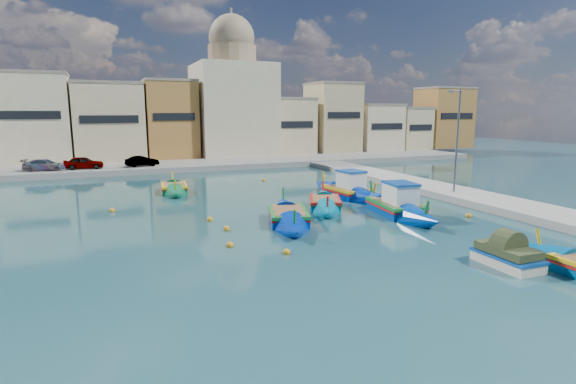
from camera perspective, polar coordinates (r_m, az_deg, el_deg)
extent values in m
plane|color=#153C40|center=(21.99, -3.69, -6.88)|extent=(160.00, 160.00, 0.00)
cube|color=gray|center=(32.34, 28.12, -2.07)|extent=(4.00, 70.00, 0.50)
cube|color=gray|center=(52.71, -15.00, 3.17)|extent=(80.00, 8.00, 0.60)
cube|color=beige|center=(59.48, -29.67, 8.03)|extent=(7.88, 6.24, 9.89)
cube|color=gray|center=(59.62, -30.11, 12.92)|extent=(8.04, 6.37, 0.30)
cube|color=black|center=(56.33, -30.10, 8.45)|extent=(6.30, 0.10, 0.90)
cube|color=#CBB98C|center=(59.66, -21.74, 8.21)|extent=(7.88, 7.44, 8.99)
cube|color=gray|center=(59.74, -22.04, 12.65)|extent=(8.04, 7.59, 0.30)
cube|color=black|center=(55.89, -21.70, 8.58)|extent=(6.30, 0.10, 0.90)
cube|color=#B37938|center=(59.57, -14.66, 8.80)|extent=(6.17, 6.13, 9.43)
cube|color=gray|center=(59.68, -14.88, 13.47)|extent=(6.29, 6.26, 0.30)
cube|color=black|center=(56.48, -14.24, 9.24)|extent=(4.93, 0.10, 0.90)
cube|color=tan|center=(61.88, -7.73, 7.52)|extent=(7.31, 7.69, 6.05)
cube|color=gray|center=(61.81, -7.80, 10.46)|extent=(7.46, 7.85, 0.30)
cube|color=black|center=(58.11, -6.74, 7.67)|extent=(5.85, 0.10, 0.90)
cube|color=#CBB98C|center=(64.16, -0.73, 8.31)|extent=(7.54, 7.30, 7.41)
cube|color=gray|center=(64.15, -0.74, 11.75)|extent=(7.69, 7.45, 0.30)
cube|color=black|center=(60.73, 0.58, 8.55)|extent=(6.03, 0.10, 0.90)
cube|color=tan|center=(67.31, 5.67, 9.30)|extent=(6.36, 6.97, 9.63)
cube|color=gray|center=(67.42, 5.74, 13.52)|extent=(6.48, 7.11, 0.30)
cube|color=black|center=(64.21, 7.18, 9.65)|extent=(5.09, 0.10, 0.90)
cube|color=beige|center=(70.92, 10.91, 8.00)|extent=(6.63, 6.70, 6.65)
cube|color=gray|center=(70.88, 11.00, 10.81)|extent=(6.76, 6.83, 0.30)
cube|color=black|center=(68.09, 12.50, 8.14)|extent=(5.30, 0.10, 0.90)
cube|color=#CBB98C|center=(74.77, 14.69, 7.79)|extent=(5.08, 7.51, 6.20)
cube|color=gray|center=(74.72, 14.80, 10.28)|extent=(5.18, 7.66, 0.30)
cube|color=black|center=(71.76, 16.54, 7.86)|extent=(4.06, 0.10, 0.90)
cube|color=#B37938|center=(78.50, 19.14, 8.81)|extent=(7.79, 6.00, 9.33)
cube|color=gray|center=(78.58, 19.35, 12.31)|extent=(7.95, 6.12, 0.30)
cube|color=black|center=(76.23, 20.69, 9.04)|extent=(6.23, 0.10, 0.90)
cube|color=beige|center=(62.21, -6.98, 10.29)|extent=(10.00, 10.00, 12.00)
cylinder|color=#9E8466|center=(62.64, -7.12, 16.89)|extent=(6.40, 6.40, 2.40)
sphere|color=#9E8466|center=(62.93, -7.17, 18.87)|extent=(6.00, 6.00, 6.00)
cylinder|color=#9E8466|center=(63.44, -7.23, 21.47)|extent=(0.30, 0.30, 1.60)
cylinder|color=#595B60|center=(35.55, 20.65, 5.61)|extent=(0.16, 0.16, 8.00)
cylinder|color=#595B60|center=(35.22, 20.57, 11.94)|extent=(1.00, 0.10, 0.10)
cube|color=#595B60|center=(34.89, 19.95, 11.91)|extent=(0.35, 0.15, 0.18)
imported|color=#4C1919|center=(50.73, -24.52, 3.41)|extent=(3.88, 1.75, 1.29)
imported|color=#4C1919|center=(50.84, -18.03, 3.75)|extent=(3.60, 1.89, 1.13)
imported|color=#4C1919|center=(50.99, -28.49, 3.05)|extent=(4.25, 2.39, 1.16)
cube|color=#00399D|center=(29.49, 13.44, -2.27)|extent=(2.74, 4.22, 1.10)
cone|color=#00399D|center=(32.33, 10.76, -0.98)|extent=(2.69, 3.89, 2.83)
cone|color=#00399D|center=(26.71, 16.71, -3.60)|extent=(2.69, 3.89, 2.83)
cube|color=#197F2B|center=(29.39, 13.48, -1.39)|extent=(2.85, 4.44, 0.20)
cube|color=red|center=(29.43, 13.47, -1.77)|extent=(2.86, 4.30, 0.11)
cube|color=olive|center=(29.37, 13.49, -1.22)|extent=(2.36, 3.81, 0.07)
cylinder|color=#197F2B|center=(32.49, 10.56, 0.37)|extent=(0.23, 0.54, 1.20)
cylinder|color=#197F2B|center=(26.29, 17.15, -2.24)|extent=(0.23, 0.54, 1.20)
cube|color=white|center=(28.77, 14.07, -0.26)|extent=(1.81, 2.20, 1.21)
cube|color=#0F47A5|center=(28.65, 14.13, 1.07)|extent=(1.92, 2.36, 0.13)
cube|color=#002C9F|center=(34.53, 7.47, -0.27)|extent=(2.55, 3.72, 1.10)
cone|color=#002C9F|center=(36.87, 4.84, 0.54)|extent=(2.53, 3.48, 2.75)
cone|color=#002C9F|center=(32.25, 10.48, -1.00)|extent=(2.53, 3.48, 2.75)
cube|color=yellow|center=(34.44, 7.49, 0.49)|extent=(2.66, 3.92, 0.20)
cube|color=red|center=(34.48, 7.48, 0.16)|extent=(2.67, 3.79, 0.11)
cube|color=olive|center=(34.43, 7.49, 0.63)|extent=(2.19, 3.37, 0.07)
cylinder|color=yellow|center=(37.00, 4.61, 1.70)|extent=(0.21, 0.53, 1.20)
cylinder|color=yellow|center=(31.90, 10.85, 0.17)|extent=(0.21, 0.53, 1.20)
cube|color=white|center=(33.93, 8.02, 1.51)|extent=(1.72, 1.94, 1.21)
cube|color=#0F47A5|center=(33.83, 8.05, 2.63)|extent=(1.82, 2.07, 0.13)
cube|color=#007DA0|center=(30.46, 4.70, -1.68)|extent=(3.06, 3.70, 0.97)
cone|color=#007DA0|center=(33.04, 4.46, -0.65)|extent=(2.97, 3.48, 2.43)
cone|color=#007DA0|center=(27.88, 4.98, -2.70)|extent=(2.97, 3.48, 2.43)
cube|color=red|center=(30.38, 4.71, -0.93)|extent=(3.20, 3.89, 0.17)
cube|color=#197F33|center=(30.42, 4.70, -1.25)|extent=(3.17, 3.79, 0.10)
cube|color=olive|center=(30.37, 4.71, -0.79)|extent=(2.68, 3.31, 0.06)
cylinder|color=red|center=(33.18, 4.45, 0.50)|extent=(0.31, 0.47, 1.05)
cylinder|color=red|center=(27.50, 5.03, -1.55)|extent=(0.31, 0.47, 1.05)
cube|color=#0A6D42|center=(37.40, -14.25, 0.26)|extent=(2.17, 3.03, 0.94)
cone|color=#0A6D42|center=(39.72, -14.41, 0.89)|extent=(2.15, 2.85, 2.33)
cone|color=#0A6D42|center=(35.07, -14.09, -0.30)|extent=(2.15, 2.85, 2.33)
cube|color=yellow|center=(37.34, -14.28, 0.86)|extent=(2.26, 3.19, 0.17)
cube|color=red|center=(37.36, -14.27, 0.60)|extent=(2.26, 3.09, 0.09)
cube|color=olive|center=(37.32, -14.28, 0.97)|extent=(1.86, 2.74, 0.06)
cylinder|color=yellow|center=(39.86, -14.46, 1.81)|extent=(0.18, 0.46, 1.03)
cylinder|color=yellow|center=(34.74, -14.11, 0.62)|extent=(0.18, 0.46, 1.03)
cube|color=#002CAD|center=(26.51, 0.04, -3.41)|extent=(3.05, 4.03, 1.05)
cone|color=#002CAD|center=(29.38, -0.52, -1.95)|extent=(2.97, 3.77, 2.66)
cone|color=#002CAD|center=(23.65, 0.74, -4.97)|extent=(2.97, 3.77, 2.66)
cube|color=#1A822F|center=(26.41, 0.04, -2.48)|extent=(3.18, 4.24, 0.19)
cube|color=red|center=(26.46, 0.04, -2.88)|extent=(3.17, 4.12, 0.10)
cube|color=olive|center=(26.40, 0.04, -2.30)|extent=(2.65, 3.63, 0.06)
cylinder|color=#1A822F|center=(29.52, -0.57, -0.54)|extent=(0.28, 0.52, 1.14)
cylinder|color=#1A822F|center=(23.20, 0.82, -3.53)|extent=(0.28, 0.52, 1.14)
cone|color=#005A9A|center=(22.89, 29.59, -6.93)|extent=(1.90, 2.73, 2.35)
cylinder|color=yellow|center=(22.87, 29.26, -5.31)|extent=(0.13, 0.45, 1.03)
cube|color=beige|center=(21.32, 26.02, -8.08)|extent=(1.49, 2.73, 0.68)
cube|color=#0F47A5|center=(21.22, 26.09, -7.26)|extent=(1.55, 2.81, 0.12)
cube|color=#2D381E|center=(21.15, 26.14, -6.59)|extent=(1.44, 2.42, 0.34)
cylinder|color=#2D381E|center=(21.11, 26.18, -6.16)|extent=(0.62, 2.40, 0.58)
sphere|color=orange|center=(22.01, -7.36, -6.72)|extent=(0.36, 0.36, 0.36)
sphere|color=orange|center=(27.24, -9.90, -3.48)|extent=(0.36, 0.36, 0.36)
sphere|color=orange|center=(42.10, -3.13, 1.50)|extent=(0.36, 0.36, 0.36)
sphere|color=orange|center=(31.40, -21.41, -2.21)|extent=(0.36, 0.36, 0.36)
sphere|color=orange|center=(29.94, 21.95, -2.83)|extent=(0.36, 0.36, 0.36)
sphere|color=orange|center=(20.77, -0.19, -7.67)|extent=(0.36, 0.36, 0.36)
sphere|color=orange|center=(24.98, -7.81, -4.67)|extent=(0.36, 0.36, 0.36)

